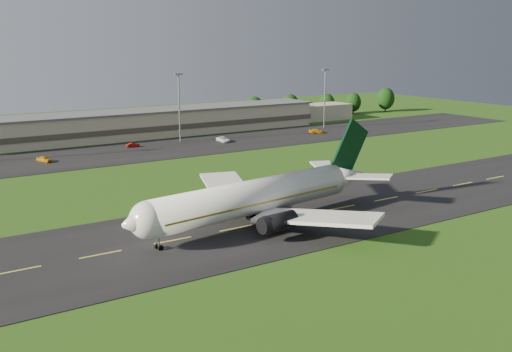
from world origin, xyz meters
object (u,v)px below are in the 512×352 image
service_vehicle_b (133,145)px  service_vehicle_d (316,131)px  airliner (257,197)px  service_vehicle_a (44,159)px  light_mast_east (325,91)px  terminal (163,122)px  light_mast_centre (179,99)px  service_vehicle_c (223,139)px

service_vehicle_b → service_vehicle_d: 60.38m
airliner → service_vehicle_a: size_ratio=11.87×
light_mast_east → service_vehicle_a: 97.62m
terminal → light_mast_centre: (-1.40, -16.18, 8.75)m
service_vehicle_b → service_vehicle_d: bearing=-91.6°
terminal → service_vehicle_c: 25.42m
airliner → service_vehicle_d: bearing=38.4°
light_mast_centre → service_vehicle_d: light_mast_centre is taller
light_mast_centre → light_mast_east: size_ratio=1.00×
service_vehicle_c → light_mast_east: bearing=11.4°
service_vehicle_b → light_mast_centre: bearing=-79.1°
light_mast_centre → light_mast_east: bearing=0.0°
service_vehicle_c → service_vehicle_d: (33.80, -1.80, -0.01)m
service_vehicle_c → terminal: bearing=114.0°
light_mast_centre → service_vehicle_c: (10.79, -7.23, -11.89)m
airliner → light_mast_centre: 83.54m
light_mast_east → service_vehicle_a: (-96.41, -9.67, -11.90)m
light_mast_centre → airliner: bearing=-106.1°
airliner → service_vehicle_b: size_ratio=13.86×
service_vehicle_c → service_vehicle_d: bearing=-0.9°
service_vehicle_a → service_vehicle_b: 27.38m
airliner → terminal: (24.47, 96.07, -0.67)m
airliner → service_vehicle_d: size_ratio=10.11×
service_vehicle_b → service_vehicle_d: (59.90, -7.63, 0.13)m
airliner → terminal: airliner is taller
service_vehicle_c → service_vehicle_a: bearing=-175.2°
service_vehicle_b → service_vehicle_c: 26.74m
service_vehicle_a → service_vehicle_b: bearing=-12.0°
service_vehicle_b → service_vehicle_a: bearing=113.3°
service_vehicle_b → service_vehicle_c: bearing=-96.9°
light_mast_centre → service_vehicle_c: bearing=-33.8°
airliner → light_mast_centre: size_ratio=2.51×
terminal → light_mast_east: size_ratio=7.13×
service_vehicle_a → service_vehicle_d: 86.00m
light_mast_east → service_vehicle_a: light_mast_east is taller
terminal → light_mast_centre: bearing=-95.0°
light_mast_east → light_mast_centre: bearing=180.0°
terminal → light_mast_east: light_mast_east is taller
light_mast_east → service_vehicle_a: size_ratio=4.73×
terminal → service_vehicle_a: 50.11m
airliner → terminal: 99.14m
service_vehicle_a → service_vehicle_d: same height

